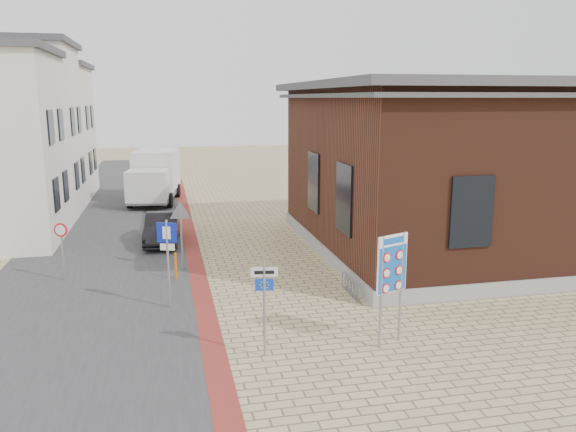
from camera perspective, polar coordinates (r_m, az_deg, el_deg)
name	(u,v)px	position (r m, az deg, el deg)	size (l,w,h in m)	color
ground	(284,329)	(15.59, -0.40, -11.40)	(120.00, 120.00, 0.00)	tan
road_strip	(116,222)	(29.75, -17.06, -0.58)	(7.00, 60.00, 0.02)	#38383A
curb_strip	(191,242)	(24.79, -9.82, -2.64)	(0.60, 40.00, 0.02)	maroon
brick_building	(461,164)	(24.33, 17.18, 5.04)	(13.00, 13.00, 6.80)	gray
townhouse_mid	(5,129)	(33.02, -26.78, 7.86)	(7.40, 6.40, 9.10)	silver
townhouse_far	(31,131)	(38.88, -24.61, 7.88)	(7.40, 6.40, 8.30)	silver
bike_rack	(351,287)	(18.14, 6.39, -7.16)	(0.08, 1.80, 0.60)	slate
sedan	(162,228)	(24.88, -12.67, -1.23)	(1.35, 3.88, 1.28)	black
box_truck	(155,176)	(34.68, -13.40, 3.97)	(3.20, 6.14, 3.06)	slate
border_sign	(392,266)	(14.23, 10.52, -5.02)	(0.93, 0.42, 2.88)	gray
essen_sign	(264,294)	(13.49, -2.41, -7.96)	(0.65, 0.13, 2.40)	gray
parking_sign	(167,248)	(16.81, -12.15, -3.21)	(0.57, 0.25, 2.71)	gray
yield_sign	(181,218)	(20.44, -10.83, -0.20)	(0.89, 0.27, 2.55)	gray
speed_sign	(62,243)	(20.55, -21.97, -2.57)	(0.46, 0.18, 2.04)	gray
bollard	(176,266)	(19.83, -11.33, -5.02)	(0.08, 0.08, 0.94)	#E2600B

